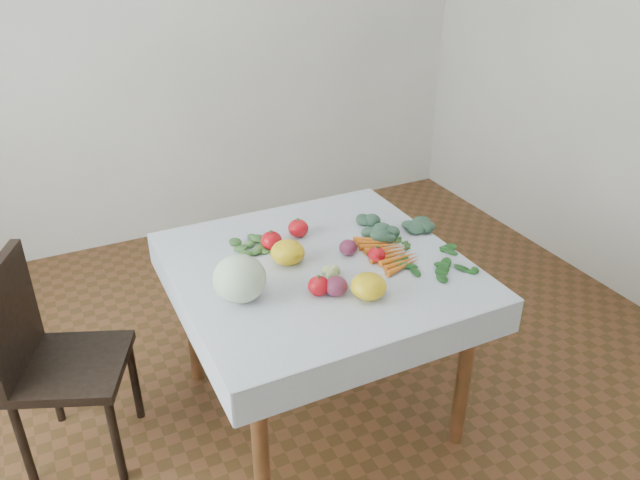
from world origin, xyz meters
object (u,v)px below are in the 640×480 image
(heirloom_back, at_px, (288,252))
(carrot_bunch, at_px, (389,252))
(cabbage, at_px, (240,279))
(table, at_px, (319,285))
(chair, at_px, (46,351))

(heirloom_back, distance_m, carrot_bunch, 0.42)
(cabbage, xyz_separation_m, heirloom_back, (0.26, 0.16, -0.04))
(table, bearing_deg, carrot_bunch, -12.54)
(heirloom_back, bearing_deg, chair, 169.88)
(chair, distance_m, carrot_bunch, 1.40)
(cabbage, bearing_deg, chair, 154.29)
(chair, height_order, cabbage, cabbage)
(table, relative_size, carrot_bunch, 3.05)
(table, distance_m, cabbage, 0.42)
(heirloom_back, relative_size, carrot_bunch, 0.42)
(table, height_order, carrot_bunch, carrot_bunch)
(table, distance_m, chair, 1.09)
(table, distance_m, carrot_bunch, 0.32)
(cabbage, distance_m, carrot_bunch, 0.66)
(chair, xyz_separation_m, carrot_bunch, (1.34, -0.30, 0.25))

